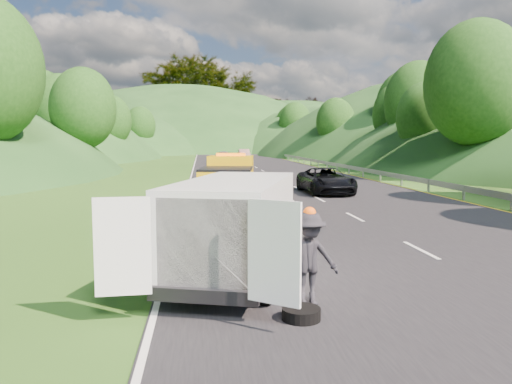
{
  "coord_description": "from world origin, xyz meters",
  "views": [
    {
      "loc": [
        -3.04,
        -15.04,
        3.08
      ],
      "look_at": [
        -1.2,
        1.78,
        1.3
      ],
      "focal_mm": 35.0,
      "sensor_mm": 36.0,
      "label": 1
    }
  ],
  "objects": [
    {
      "name": "woman",
      "position": [
        -3.99,
        0.65,
        0.0
      ],
      "size": [
        0.52,
        0.65,
        1.6
      ],
      "primitive_type": "imported",
      "rotation": [
        0.0,
        0.0,
        1.74
      ],
      "color": "silver",
      "rests_on": "ground"
    },
    {
      "name": "worker",
      "position": [
        -1.08,
        -6.16,
        0.0
      ],
      "size": [
        1.22,
        0.82,
        1.75
      ],
      "primitive_type": "imported",
      "rotation": [
        0.0,
        0.0,
        0.16
      ],
      "color": "black",
      "rests_on": "ground"
    },
    {
      "name": "guardrail",
      "position": [
        10.3,
        52.5,
        0.0
      ],
      "size": [
        0.06,
        140.0,
        1.52
      ],
      "primitive_type": "cube",
      "color": "gray",
      "rests_on": "ground"
    },
    {
      "name": "dist_car_a",
      "position": [
        0.29,
        58.98,
        0.0
      ],
      "size": [
        1.69,
        4.21,
        1.44
      ],
      "primitive_type": "imported",
      "color": "#46454A",
      "rests_on": "ground"
    },
    {
      "name": "road_surface",
      "position": [
        3.0,
        40.0,
        0.01
      ],
      "size": [
        14.0,
        200.0,
        0.02
      ],
      "primitive_type": "cube",
      "color": "black",
      "rests_on": "ground"
    },
    {
      "name": "spare_tire",
      "position": [
        -1.37,
        -6.93,
        0.0
      ],
      "size": [
        0.67,
        0.67,
        0.2
      ],
      "primitive_type": "cylinder",
      "color": "black",
      "rests_on": "ground"
    },
    {
      "name": "passing_suv",
      "position": [
        4.04,
        12.8,
        0.0
      ],
      "size": [
        2.64,
        5.36,
        1.47
      ],
      "primitive_type": "imported",
      "rotation": [
        0.0,
        0.0,
        0.04
      ],
      "color": "black",
      "rests_on": "ground"
    },
    {
      "name": "dist_car_d",
      "position": [
        3.55,
        100.13,
        0.0
      ],
      "size": [
        1.69,
        4.21,
        1.44
      ],
      "primitive_type": "imported",
      "color": "olive",
      "rests_on": "ground"
    },
    {
      "name": "suitcase",
      "position": [
        -4.09,
        0.11,
        0.31
      ],
      "size": [
        0.43,
        0.33,
        0.61
      ],
      "primitive_type": "cube",
      "rotation": [
        0.0,
        0.0,
        -0.34
      ],
      "color": "#645F4B",
      "rests_on": "ground"
    },
    {
      "name": "tow_truck",
      "position": [
        -1.8,
        7.43,
        1.2
      ],
      "size": [
        2.85,
        5.94,
        2.45
      ],
      "rotation": [
        0.0,
        0.0,
        -0.14
      ],
      "color": "black",
      "rests_on": "ground"
    },
    {
      "name": "dist_car_b",
      "position": [
        3.77,
        64.6,
        0.0
      ],
      "size": [
        1.66,
        4.75,
        1.57
      ],
      "primitive_type": "imported",
      "color": "#805C55",
      "rests_on": "ground"
    },
    {
      "name": "tree_line_right",
      "position": [
        23.0,
        60.0,
        0.0
      ],
      "size": [
        14.0,
        140.0,
        14.0
      ],
      "primitive_type": null,
      "color": "#285619",
      "rests_on": "ground"
    },
    {
      "name": "dist_car_c",
      "position": [
        2.5,
        93.07,
        0.0
      ],
      "size": [
        2.09,
        5.15,
        1.49
      ],
      "primitive_type": "imported",
      "color": "#964B58",
      "rests_on": "ground"
    },
    {
      "name": "tree_line_left",
      "position": [
        -19.0,
        60.0,
        0.0
      ],
      "size": [
        14.0,
        140.0,
        14.0
      ],
      "primitive_type": null,
      "color": "#285619",
      "rests_on": "ground"
    },
    {
      "name": "white_van",
      "position": [
        -2.27,
        -4.12,
        1.25
      ],
      "size": [
        4.32,
        6.73,
        2.22
      ],
      "rotation": [
        0.0,
        0.0,
        -0.29
      ],
      "color": "black",
      "rests_on": "ground"
    },
    {
      "name": "hills_backdrop",
      "position": [
        6.5,
        134.7,
        0.0
      ],
      "size": [
        201.0,
        288.6,
        44.0
      ],
      "primitive_type": null,
      "color": "#2D5B23",
      "rests_on": "ground"
    },
    {
      "name": "ground",
      "position": [
        0.0,
        0.0,
        0.0
      ],
      "size": [
        320.0,
        320.0,
        0.0
      ],
      "primitive_type": "plane",
      "color": "#38661E",
      "rests_on": "ground"
    },
    {
      "name": "child",
      "position": [
        -1.94,
        0.06,
        0.0
      ],
      "size": [
        0.62,
        0.62,
        1.02
      ],
      "primitive_type": "imported",
      "rotation": [
        0.0,
        0.0,
        -0.8
      ],
      "color": "tan",
      "rests_on": "ground"
    }
  ]
}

